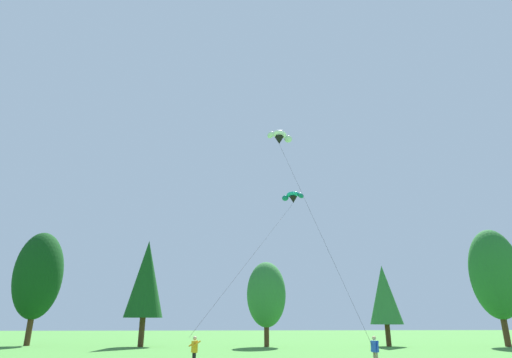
# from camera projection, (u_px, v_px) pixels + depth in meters

# --- Properties ---
(treeline_tree_b) EXTENTS (5.06, 5.06, 12.07)m
(treeline_tree_b) POSITION_uv_depth(u_px,v_px,m) (38.00, 275.00, 45.77)
(treeline_tree_b) COLOR #472D19
(treeline_tree_b) RESTS_ON ground_plane
(treeline_tree_c) EXTENTS (3.98, 3.98, 10.82)m
(treeline_tree_c) POSITION_uv_depth(u_px,v_px,m) (146.00, 278.00, 43.85)
(treeline_tree_c) COLOR #472D19
(treeline_tree_c) RESTS_ON ground_plane
(treeline_tree_d) EXTENTS (4.10, 4.10, 8.52)m
(treeline_tree_d) POSITION_uv_depth(u_px,v_px,m) (266.00, 294.00, 43.50)
(treeline_tree_d) COLOR #472D19
(treeline_tree_d) RESTS_ON ground_plane
(treeline_tree_e) EXTENTS (3.42, 3.42, 8.25)m
(treeline_tree_e) POSITION_uv_depth(u_px,v_px,m) (384.00, 295.00, 44.11)
(treeline_tree_e) COLOR #472D19
(treeline_tree_e) RESTS_ON ground_plane
(treeline_tree_f) EXTENTS (5.06, 5.06, 12.09)m
(treeline_tree_f) POSITION_uv_depth(u_px,v_px,m) (495.00, 274.00, 44.28)
(treeline_tree_f) COLOR #472D19
(treeline_tree_f) RESTS_ON ground_plane
(kite_flyer_near) EXTENTS (0.71, 0.73, 1.69)m
(kite_flyer_near) POSITION_uv_depth(u_px,v_px,m) (194.00, 350.00, 22.74)
(kite_flyer_near) COLOR black
(kite_flyer_near) RESTS_ON ground_plane
(kite_flyer_mid) EXTENTS (0.39, 0.60, 1.69)m
(kite_flyer_mid) POSITION_uv_depth(u_px,v_px,m) (375.00, 349.00, 23.00)
(kite_flyer_mid) COLOR gray
(kite_flyer_mid) RESTS_ON ground_plane
(parafoil_kite_high_teal) EXTENTS (9.53, 15.41, 13.20)m
(parafoil_kite_high_teal) POSITION_uv_depth(u_px,v_px,m) (293.00, 197.00, 41.01)
(parafoil_kite_high_teal) COLOR teal
(parafoil_kite_mid_white) EXTENTS (5.18, 8.86, 17.05)m
(parafoil_kite_mid_white) POSITION_uv_depth(u_px,v_px,m) (280.00, 137.00, 35.66)
(parafoil_kite_mid_white) COLOR white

